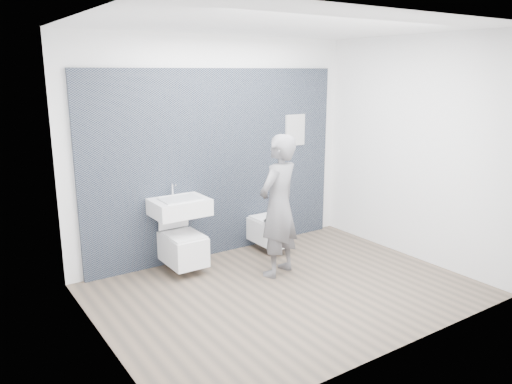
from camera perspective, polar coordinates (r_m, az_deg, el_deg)
ground at (r=5.64m, az=3.46°, el=-11.13°), size 4.00×4.00×0.00m
room_shell at (r=5.16m, az=3.74°, el=6.68°), size 4.00×4.00×4.00m
tile_wall at (r=6.78m, az=-4.13°, el=-6.78°), size 3.60×0.06×2.40m
washbasin at (r=6.00m, az=-8.73°, el=-1.64°), size 0.65×0.49×0.49m
toilet_square at (r=6.10m, az=-8.37°, el=-6.21°), size 0.41×0.60×0.81m
toilet_rounded at (r=6.71m, az=1.70°, el=-4.45°), size 0.37×0.63×0.34m
info_placard at (r=7.38m, az=4.25°, el=-5.04°), size 0.32×0.03×0.43m
visitor at (r=5.80m, az=2.58°, el=-1.61°), size 0.71×0.59×1.68m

